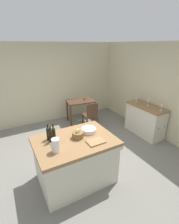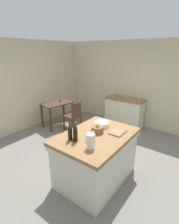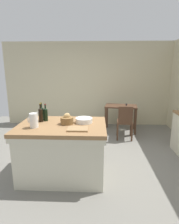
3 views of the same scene
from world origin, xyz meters
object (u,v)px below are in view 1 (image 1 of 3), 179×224
at_px(cutting_board, 96,142).
at_px(wine_bottle_amber, 48,133).
at_px(wash_bowl, 89,130).
at_px(wine_glass_far_left, 161,106).
at_px(side_cabinet, 145,120).
at_px(wine_bottle_green, 51,135).
at_px(wine_bottle_dark, 54,133).
at_px(wine_glass_middle, 137,98).
at_px(island_table, 75,159).
at_px(writing_desk, 81,104).
at_px(wooden_chair, 91,115).
at_px(wine_glass_left, 148,101).
at_px(bread_basket, 78,134).
at_px(pitcher, 56,145).

distance_m(cutting_board, wine_bottle_amber, 0.86).
relative_size(wash_bowl, wine_glass_far_left, 1.74).
xyz_separation_m(side_cabinet, wine_bottle_green, (-2.94, -0.54, 0.60)).
height_order(wine_bottle_dark, wine_glass_far_left, wine_bottle_dark).
height_order(side_cabinet, wine_glass_middle, wine_glass_middle).
relative_size(island_table, wine_bottle_dark, 4.78).
relative_size(side_cabinet, writing_desk, 1.23).
height_order(wooden_chair, wine_glass_far_left, wine_glass_far_left).
bearing_deg(side_cabinet, wash_bowl, -165.72).
relative_size(side_cabinet, wine_glass_left, 6.34).
bearing_deg(wine_bottle_amber, writing_desk, 51.77).
relative_size(wash_bowl, wine_bottle_amber, 0.90).
relative_size(cutting_board, wine_bottle_green, 0.96).
bearing_deg(wine_bottle_dark, wash_bowl, -6.68).
bearing_deg(wine_glass_left, bread_basket, -165.61).
distance_m(writing_desk, wash_bowl, 2.43).
relative_size(wine_bottle_green, wine_glass_far_left, 1.95).
xyz_separation_m(island_table, cutting_board, (0.29, -0.26, 0.44)).
distance_m(side_cabinet, wine_bottle_green, 3.05).
bearing_deg(writing_desk, wine_bottle_dark, -126.35).
height_order(bread_basket, wine_bottle_dark, wine_bottle_dark).
height_order(side_cabinet, pitcher, pitcher).
distance_m(wooden_chair, wine_bottle_dark, 2.28).
bearing_deg(cutting_board, writing_desk, 69.50).
bearing_deg(writing_desk, wine_glass_far_left, -57.47).
height_order(side_cabinet, wash_bowl, wash_bowl).
bearing_deg(bread_basket, wine_glass_far_left, 4.85).
xyz_separation_m(bread_basket, wine_bottle_amber, (-0.48, 0.20, 0.06)).
bearing_deg(writing_desk, island_table, -118.20).
relative_size(island_table, pitcher, 5.33).
bearing_deg(wine_glass_far_left, wine_bottle_green, -177.89).
distance_m(bread_basket, wine_bottle_green, 0.49).
height_order(side_cabinet, wine_bottle_green, wine_bottle_green).
height_order(side_cabinet, wooden_chair, same).
relative_size(wine_glass_far_left, wine_glass_middle, 1.08).
bearing_deg(wooden_chair, side_cabinet, -39.33).
relative_size(side_cabinet, cutting_board, 3.87).
relative_size(wine_bottle_dark, wine_bottle_green, 0.94).
bearing_deg(bread_basket, pitcher, -156.55).
distance_m(side_cabinet, cutting_board, 2.50).
bearing_deg(wine_bottle_dark, cutting_board, -37.06).
relative_size(wine_glass_left, wine_glass_middle, 1.24).
bearing_deg(wash_bowl, wine_bottle_dark, 173.32).
distance_m(side_cabinet, wooden_chair, 1.62).
xyz_separation_m(side_cabinet, wooden_chair, (-1.26, 1.03, 0.04)).
distance_m(wine_bottle_dark, wine_glass_middle, 3.02).
bearing_deg(pitcher, island_table, 23.44).
height_order(wooden_chair, wine_bottle_amber, wine_bottle_amber).
relative_size(island_table, wine_bottle_amber, 4.53).
bearing_deg(wine_glass_left, wine_bottle_green, -169.71).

